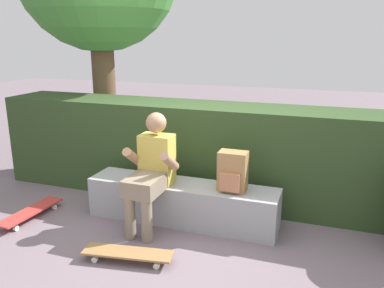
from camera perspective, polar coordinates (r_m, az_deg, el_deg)
name	(u,v)px	position (r m, az deg, el deg)	size (l,w,h in m)	color
ground_plane	(169,237)	(4.01, -3.39, -13.23)	(24.00, 24.00, 0.00)	slate
bench_main	(182,202)	(4.23, -1.43, -8.42)	(2.03, 0.44, 0.43)	#989B9C
person_skater	(151,169)	(3.99, -5.91, -3.55)	(0.49, 0.62, 1.18)	gold
skateboard_near_person	(128,253)	(3.64, -9.25, -15.31)	(0.82, 0.33, 0.09)	olive
skateboard_beside_bench	(30,212)	(4.68, -22.32, -9.05)	(0.24, 0.81, 0.09)	#BC3833
backpack_on_bench	(232,172)	(3.92, 5.88, -4.05)	(0.28, 0.23, 0.40)	#A37A47
hedge_row	(196,151)	(4.79, 0.51, -0.96)	(5.02, 0.72, 1.14)	#2C4220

